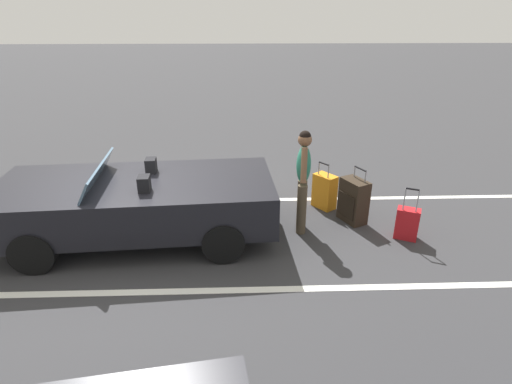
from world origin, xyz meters
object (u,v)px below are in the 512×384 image
convertible_car (123,203)px  suitcase_small_carryon (407,223)px  suitcase_large_black (353,201)px  suitcase_medium_bright (325,191)px  traveler_person (303,176)px

convertible_car → suitcase_small_carryon: bearing=173.9°
convertible_car → suitcase_large_black: 3.68m
suitcase_medium_bright → suitcase_small_carryon: suitcase_small_carryon is taller
suitcase_large_black → suitcase_medium_bright: suitcase_large_black is taller
suitcase_large_black → suitcase_medium_bright: bearing=-80.9°
suitcase_medium_bright → convertible_car: bearing=159.4°
suitcase_medium_bright → suitcase_small_carryon: 1.56m
suitcase_large_black → traveler_person: (0.90, 0.28, 0.56)m
convertible_car → suitcase_large_black: size_ratio=4.53×
convertible_car → traveler_person: bearing=179.2°
traveler_person → convertible_car: bearing=10.7°
convertible_car → suitcase_medium_bright: convertible_car is taller
suitcase_large_black → traveler_person: traveler_person is taller
convertible_car → suitcase_large_black: convertible_car is taller
convertible_car → suitcase_large_black: (-3.65, -0.43, -0.22)m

